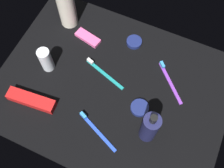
% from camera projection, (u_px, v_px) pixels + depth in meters
% --- Properties ---
extents(ground_plane, '(0.84, 0.64, 0.01)m').
position_uv_depth(ground_plane, '(112.00, 88.00, 1.00)').
color(ground_plane, black).
extents(lotion_bottle, '(0.06, 0.06, 0.18)m').
position_uv_depth(lotion_bottle, '(150.00, 128.00, 0.85)').
color(lotion_bottle, '#1C1E47').
rests_on(lotion_bottle, ground_plane).
extents(bodywash_bottle, '(0.07, 0.07, 0.20)m').
position_uv_depth(bodywash_bottle, '(67.00, 7.00, 1.04)').
color(bodywash_bottle, silver).
rests_on(bodywash_bottle, ground_plane).
extents(deodorant_stick, '(0.05, 0.05, 0.11)m').
position_uv_depth(deodorant_stick, '(46.00, 60.00, 0.99)').
color(deodorant_stick, silver).
rests_on(deodorant_stick, ground_plane).
extents(toothbrush_teal, '(0.18, 0.07, 0.02)m').
position_uv_depth(toothbrush_teal, '(103.00, 72.00, 1.02)').
color(toothbrush_teal, teal).
rests_on(toothbrush_teal, ground_plane).
extents(toothbrush_purple, '(0.14, 0.14, 0.02)m').
position_uv_depth(toothbrush_purple, '(169.00, 80.00, 1.00)').
color(toothbrush_purple, purple).
rests_on(toothbrush_purple, ground_plane).
extents(toothbrush_blue, '(0.17, 0.08, 0.02)m').
position_uv_depth(toothbrush_blue, '(96.00, 129.00, 0.93)').
color(toothbrush_blue, blue).
rests_on(toothbrush_blue, ground_plane).
extents(toothpaste_box_red, '(0.18, 0.06, 0.03)m').
position_uv_depth(toothpaste_box_red, '(31.00, 100.00, 0.96)').
color(toothpaste_box_red, red).
rests_on(toothpaste_box_red, ground_plane).
extents(snack_bar_pink, '(0.11, 0.06, 0.01)m').
position_uv_depth(snack_bar_pink, '(88.00, 38.00, 1.08)').
color(snack_bar_pink, '#E55999').
rests_on(snack_bar_pink, ground_plane).
extents(cream_tin_left, '(0.06, 0.06, 0.02)m').
position_uv_depth(cream_tin_left, '(134.00, 42.00, 1.07)').
color(cream_tin_left, navy).
rests_on(cream_tin_left, ground_plane).
extents(cream_tin_right, '(0.06, 0.06, 0.02)m').
position_uv_depth(cream_tin_right, '(140.00, 108.00, 0.96)').
color(cream_tin_right, navy).
rests_on(cream_tin_right, ground_plane).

